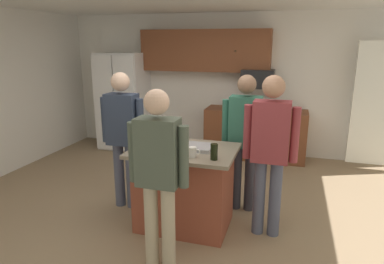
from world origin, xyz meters
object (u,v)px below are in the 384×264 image
(mug_ceramic_white, at_px, (170,141))
(glass_dark_ale, at_px, (152,147))
(tumbler_amber, at_px, (214,152))
(glass_pilsner, at_px, (151,142))
(refrigerator, at_px, (123,101))
(glass_stout_tall, at_px, (174,149))
(person_guest_left, at_px, (123,131))
(kitchen_island, at_px, (184,187))
(serving_tray, at_px, (193,147))
(person_host_foreground, at_px, (245,134))
(mug_blue_stoneware, at_px, (193,152))
(microwave_over_range, at_px, (258,79))
(person_guest_by_door, at_px, (270,146))
(person_guest_right, at_px, (158,169))

(mug_ceramic_white, distance_m, glass_dark_ale, 0.34)
(tumbler_amber, relative_size, glass_pilsner, 0.99)
(refrigerator, height_order, glass_stout_tall, refrigerator)
(refrigerator, bearing_deg, person_guest_left, -62.39)
(kitchen_island, bearing_deg, serving_tray, 23.84)
(person_guest_left, relative_size, serving_tray, 3.94)
(person_host_foreground, relative_size, mug_blue_stoneware, 13.42)
(kitchen_island, bearing_deg, mug_ceramic_white, 160.37)
(mug_blue_stoneware, height_order, glass_dark_ale, glass_dark_ale)
(person_host_foreground, relative_size, glass_pilsner, 10.29)
(person_guest_left, distance_m, mug_ceramic_white, 0.71)
(refrigerator, xyz_separation_m, serving_tray, (2.19, -2.55, 0.01))
(microwave_over_range, xyz_separation_m, tumbler_amber, (-0.10, -2.96, -0.44))
(glass_pilsner, bearing_deg, person_host_foreground, 37.02)
(kitchen_island, xyz_separation_m, person_host_foreground, (0.58, 0.60, 0.52))
(person_guest_by_door, bearing_deg, person_host_foreground, -61.84)
(microwave_over_range, distance_m, glass_stout_tall, 3.02)
(glass_stout_tall, bearing_deg, person_guest_left, 150.29)
(kitchen_island, xyz_separation_m, person_guest_left, (-0.88, 0.24, 0.53))
(refrigerator, xyz_separation_m, glass_dark_ale, (1.84, -2.86, 0.07))
(person_guest_right, distance_m, person_guest_by_door, 1.25)
(person_host_foreground, xyz_separation_m, glass_pilsner, (-0.93, -0.70, 0.02))
(mug_ceramic_white, height_order, serving_tray, mug_ceramic_white)
(person_guest_by_door, bearing_deg, person_guest_right, 37.89)
(kitchen_island, height_order, glass_stout_tall, glass_stout_tall)
(person_guest_left, bearing_deg, microwave_over_range, 76.38)
(microwave_over_range, distance_m, mug_ceramic_white, 2.77)
(kitchen_island, distance_m, mug_ceramic_white, 0.55)
(glass_dark_ale, bearing_deg, glass_stout_tall, 8.05)
(tumbler_amber, relative_size, serving_tray, 0.37)
(person_guest_right, xyz_separation_m, tumbler_amber, (0.39, 0.52, 0.03))
(refrigerator, bearing_deg, glass_pilsner, -56.88)
(refrigerator, bearing_deg, kitchen_island, -50.89)
(refrigerator, xyz_separation_m, person_guest_right, (2.11, -3.36, 0.04))
(mug_blue_stoneware, xyz_separation_m, mug_ceramic_white, (-0.36, 0.30, 0.00))
(glass_stout_tall, xyz_separation_m, serving_tray, (0.13, 0.27, -0.05))
(glass_pilsner, bearing_deg, mug_blue_stoneware, -13.65)
(refrigerator, xyz_separation_m, microwave_over_range, (2.60, 0.12, 0.51))
(kitchen_island, bearing_deg, glass_pilsner, -163.18)
(person_guest_by_door, distance_m, tumbler_amber, 0.62)
(mug_blue_stoneware, relative_size, mug_ceramic_white, 1.02)
(person_guest_right, height_order, person_guest_by_door, person_guest_by_door)
(microwave_over_range, relative_size, glass_dark_ale, 3.53)
(person_guest_by_door, height_order, tumbler_amber, person_guest_by_door)
(person_host_foreground, bearing_deg, mug_blue_stoneware, 17.49)
(person_guest_left, bearing_deg, kitchen_island, -0.00)
(tumbler_amber, xyz_separation_m, glass_pilsner, (-0.74, 0.15, 0.00))
(person_guest_left, bearing_deg, glass_pilsner, -17.79)
(mug_blue_stoneware, bearing_deg, mug_ceramic_white, 140.24)
(tumbler_amber, bearing_deg, serving_tray, 136.58)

